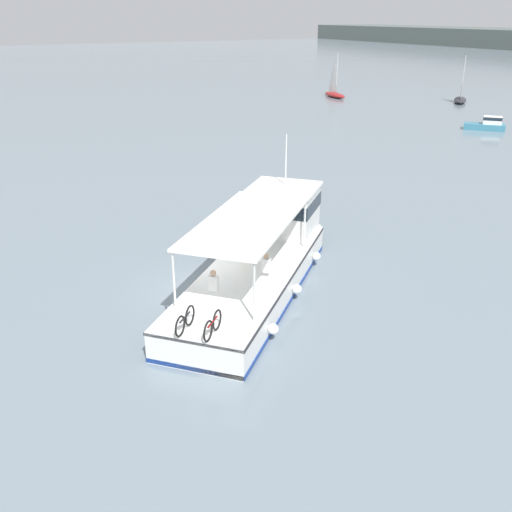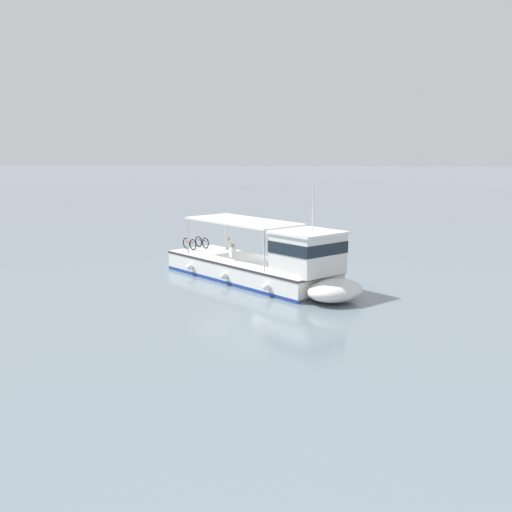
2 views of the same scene
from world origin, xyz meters
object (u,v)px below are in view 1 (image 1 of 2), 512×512
Objects in this scene: motorboat_mid_channel at (487,124)px; sailboat_near_port at (460,98)px; sailboat_horizon_east at (335,93)px; ferry_main at (264,255)px.

sailboat_near_port is at bearing 140.73° from motorboat_mid_channel.
sailboat_horizon_east and sailboat_near_port have the same top height.
motorboat_mid_channel is at bearing -39.27° from sailboat_near_port.
ferry_main is 2.11× the size of sailboat_near_port.
sailboat_horizon_east reaches higher than motorboat_mid_channel.
sailboat_near_port is at bearing 43.13° from sailboat_horizon_east.
sailboat_near_port reaches higher than motorboat_mid_channel.
ferry_main is at bearing -61.79° from motorboat_mid_channel.
motorboat_mid_channel is 0.66× the size of sailboat_near_port.
ferry_main is 2.11× the size of sailboat_horizon_east.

